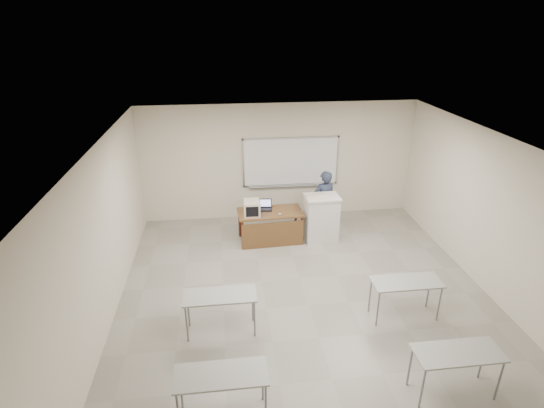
{
  "coord_description": "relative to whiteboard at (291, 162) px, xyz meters",
  "views": [
    {
      "loc": [
        -1.45,
        -6.31,
        4.87
      ],
      "look_at": [
        -0.41,
        2.2,
        1.12
      ],
      "focal_mm": 28.0,
      "sensor_mm": 36.0,
      "label": 1
    }
  ],
  "objects": [
    {
      "name": "laptop",
      "position": [
        -0.8,
        -1.21,
        -0.68
      ],
      "size": [
        0.3,
        0.28,
        0.22
      ],
      "rotation": [
        0.0,
        0.0,
        -0.1
      ],
      "color": "black",
      "rests_on": "instructor_desk"
    },
    {
      "name": "whiteboard",
      "position": [
        0.0,
        0.0,
        0.0
      ],
      "size": [
        2.48,
        0.1,
        1.31
      ],
      "color": "white",
      "rests_on": "floor"
    },
    {
      "name": "presenter",
      "position": [
        0.67,
        -0.98,
        -0.7
      ],
      "size": [
        0.62,
        0.47,
        1.55
      ],
      "primitive_type": "imported",
      "rotation": [
        0.0,
        0.0,
        3.32
      ],
      "color": "black",
      "rests_on": "floor"
    },
    {
      "name": "keyboard",
      "position": [
        0.35,
        -1.39,
        -0.35
      ],
      "size": [
        0.5,
        0.27,
        0.03
      ],
      "primitive_type": "cube",
      "rotation": [
        0.0,
        0.0,
        0.24
      ],
      "color": "beige",
      "rests_on": "podium"
    },
    {
      "name": "mouse",
      "position": [
        -0.5,
        -1.57,
        -0.71
      ],
      "size": [
        0.1,
        0.09,
        0.03
      ],
      "primitive_type": "ellipsoid",
      "rotation": [
        0.0,
        0.0,
        -0.36
      ],
      "color": "#A1A3A9",
      "rests_on": "instructor_desk"
    },
    {
      "name": "instructor_desk",
      "position": [
        -0.7,
        -1.48,
        -0.93
      ],
      "size": [
        1.5,
        0.75,
        0.75
      ],
      "rotation": [
        0.0,
        0.0,
        0.05
      ],
      "color": "brown",
      "rests_on": "floor"
    },
    {
      "name": "student_desks",
      "position": [
        -0.3,
        -5.32,
        -0.81
      ],
      "size": [
        4.4,
        2.2,
        0.73
      ],
      "color": "#979994",
      "rests_on": "floor"
    },
    {
      "name": "floor",
      "position": [
        -0.3,
        -3.97,
        -1.49
      ],
      "size": [
        7.0,
        8.0,
        0.01
      ],
      "primitive_type": "cube",
      "color": "gray",
      "rests_on": "ground"
    },
    {
      "name": "crt_monitor",
      "position": [
        -1.13,
        -1.49,
        -0.56
      ],
      "size": [
        0.37,
        0.42,
        0.35
      ],
      "rotation": [
        0.0,
        0.0,
        -0.03
      ],
      "color": "beige",
      "rests_on": "instructor_desk"
    },
    {
      "name": "podium",
      "position": [
        0.5,
        -1.47,
        -0.92
      ],
      "size": [
        0.79,
        0.57,
        1.11
      ],
      "rotation": [
        0.0,
        0.0,
        0.04
      ],
      "color": "beige",
      "rests_on": "floor"
    }
  ]
}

